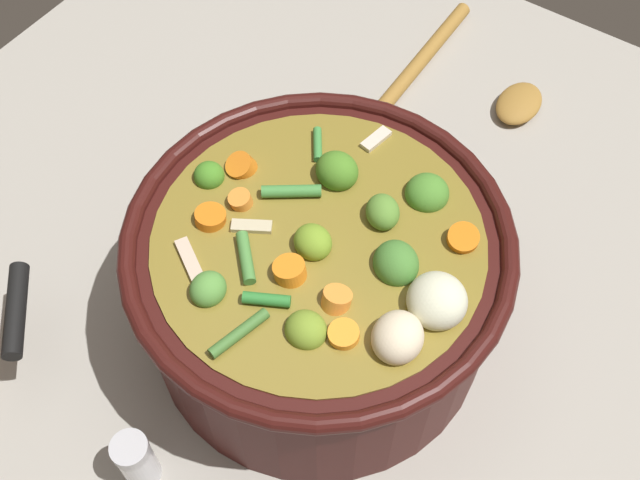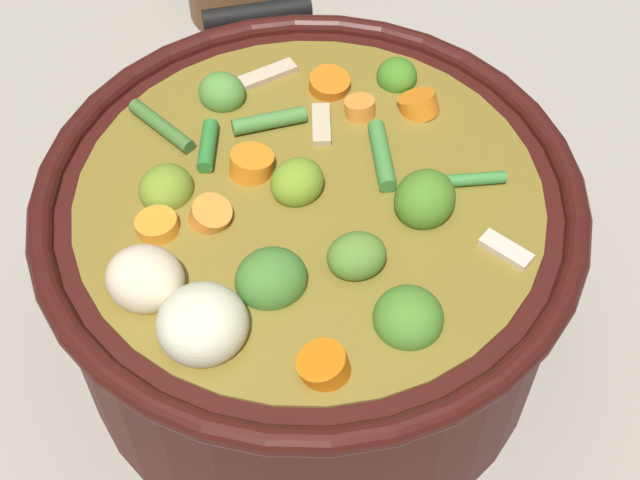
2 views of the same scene
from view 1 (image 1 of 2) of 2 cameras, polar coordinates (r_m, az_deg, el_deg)
ground_plane at (r=0.77m, az=-0.09°, el=-5.98°), size 1.10×1.10×0.00m
cooking_pot at (r=0.70m, az=-0.06°, el=-2.97°), size 0.33×0.33×0.17m
wooden_spoon at (r=0.97m, az=10.74°, el=11.35°), size 0.17×0.23×0.02m
salt_shaker at (r=0.70m, az=-13.27°, el=-15.41°), size 0.03×0.03×0.07m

